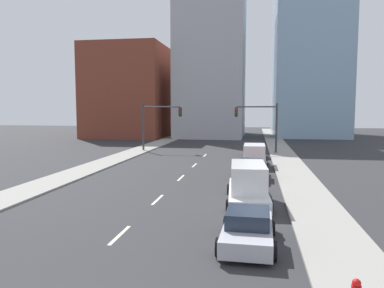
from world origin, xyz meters
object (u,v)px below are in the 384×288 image
box_truck_white (248,185)px  sedan_red (251,170)px  sedan_silver (248,229)px  sedan_blue (255,151)px  traffic_signal_left (155,120)px  box_truck_gray (254,156)px  traffic_signal_right (264,121)px

box_truck_white → sedan_red: 7.55m
sedan_silver → sedan_blue: bearing=90.8°
box_truck_white → sedan_red: box_truck_white is taller
traffic_signal_left → box_truck_gray: 16.16m
traffic_signal_right → box_truck_gray: 10.70m
sedan_silver → sedan_blue: sedan_blue is taller
traffic_signal_right → sedan_blue: traffic_signal_right is taller
traffic_signal_left → traffic_signal_right: same height
traffic_signal_left → sedan_red: traffic_signal_left is taller
traffic_signal_right → sedan_silver: 30.52m
traffic_signal_right → box_truck_white: 23.99m
traffic_signal_right → sedan_silver: (-1.20, -30.33, -3.23)m
traffic_signal_right → sedan_red: bearing=-94.2°
sedan_silver → sedan_blue: (0.28, 26.35, 0.05)m
sedan_blue → traffic_signal_right: bearing=79.8°
traffic_signal_right → sedan_silver: traffic_signal_right is taller
sedan_silver → box_truck_white: bearing=92.5°
traffic_signal_left → sedan_red: (11.95, -16.24, -3.20)m
traffic_signal_right → sedan_red: (-1.19, -16.24, -3.20)m
traffic_signal_left → box_truck_gray: bearing=-40.2°
traffic_signal_right → box_truck_white: traffic_signal_right is taller
sedan_silver → box_truck_white: size_ratio=0.68×
sedan_silver → box_truck_white: 6.56m
sedan_silver → box_truck_gray: 20.08m
traffic_signal_right → sedan_blue: (-0.92, -3.98, -3.18)m
sedan_red → sedan_blue: sedan_blue is taller
traffic_signal_right → sedan_blue: 5.18m
sedan_silver → box_truck_gray: size_ratio=0.80×
box_truck_white → box_truck_gray: 13.54m
sedan_silver → sedan_red: bearing=91.4°
sedan_red → box_truck_gray: (0.19, 5.99, 0.28)m
traffic_signal_left → sedan_blue: size_ratio=1.35×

